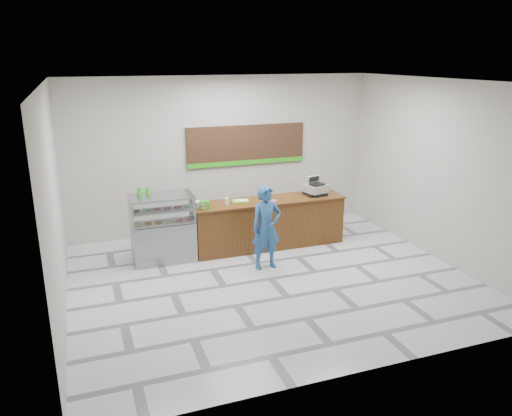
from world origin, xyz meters
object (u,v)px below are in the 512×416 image
object	(u,v)px
serving_tray	(240,201)
customer	(266,227)
sales_counter	(268,223)
display_case	(163,228)
cash_register	(315,188)

from	to	relation	value
serving_tray	customer	distance (m)	1.15
sales_counter	serving_tray	xyz separation A→B (m)	(-0.59, 0.09, 0.52)
sales_counter	serving_tray	world-z (taller)	serving_tray
display_case	customer	size ratio (longest dim) A/B	0.82
sales_counter	customer	size ratio (longest dim) A/B	2.02
display_case	cash_register	xyz separation A→B (m)	(3.31, 0.04, 0.50)
sales_counter	display_case	world-z (taller)	display_case
cash_register	serving_tray	xyz separation A→B (m)	(-1.67, 0.05, -0.14)
serving_tray	customer	xyz separation A→B (m)	(0.15, -1.12, -0.23)
customer	display_case	bearing A→B (deg)	147.65
cash_register	customer	distance (m)	1.90
display_case	serving_tray	xyz separation A→B (m)	(1.63, 0.09, 0.36)
sales_counter	display_case	distance (m)	2.23
display_case	customer	world-z (taller)	customer
sales_counter	customer	distance (m)	1.15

